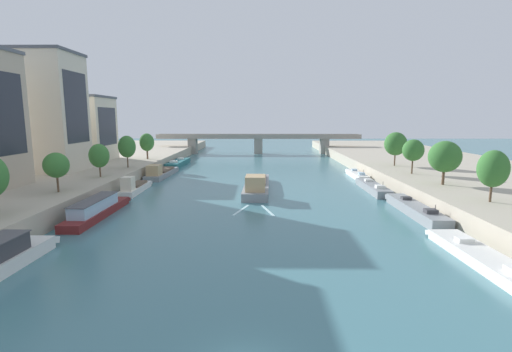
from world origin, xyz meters
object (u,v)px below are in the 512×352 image
(bridge_far, at_px, (258,141))
(tree_right_by_lamp, at_px, (396,144))
(moored_boat_left_lone, at_px, (135,187))
(moored_boat_right_end, at_px, (483,258))
(tree_right_far, at_px, (493,169))
(tree_right_end_of_row, at_px, (445,157))
(moored_boat_left_end, at_px, (161,173))
(moored_boat_left_second, at_px, (178,163))
(barge_midriver, at_px, (257,185))
(tree_left_far, at_px, (127,147))
(moored_boat_left_midway, at_px, (97,209))
(moored_boat_right_midway, at_px, (415,209))
(tree_left_nearest, at_px, (99,156))
(moored_boat_right_near, at_px, (373,187))
(tree_right_second, at_px, (413,150))
(moored_boat_right_upstream, at_px, (357,175))
(tree_left_by_lamp, at_px, (56,165))
(tree_left_past_mid, at_px, (147,142))

(bridge_far, bearing_deg, tree_right_by_lamp, -60.89)
(moored_boat_left_lone, bearing_deg, moored_boat_right_end, -36.62)
(moored_boat_left_lone, relative_size, tree_right_far, 1.92)
(tree_right_end_of_row, bearing_deg, moored_boat_left_end, 154.73)
(moored_boat_left_second, distance_m, tree_right_by_lamp, 53.02)
(barge_midriver, distance_m, tree_left_far, 28.43)
(moored_boat_left_midway, bearing_deg, tree_left_far, 101.68)
(moored_boat_right_midway, distance_m, tree_right_far, 10.02)
(tree_left_nearest, relative_size, bridge_far, 0.08)
(moored_boat_left_lone, distance_m, moored_boat_right_end, 50.19)
(moored_boat_left_end, bearing_deg, moored_boat_right_near, -20.05)
(tree_right_far, height_order, tree_right_end_of_row, tree_right_end_of_row)
(barge_midriver, distance_m, moored_boat_right_end, 37.09)
(tree_right_far, height_order, tree_right_second, tree_right_far)
(tree_right_second, distance_m, tree_right_by_lamp, 10.91)
(moored_boat_left_end, distance_m, moored_boat_right_upstream, 41.12)
(barge_midriver, bearing_deg, tree_right_end_of_row, -15.26)
(moored_boat_left_second, relative_size, tree_left_far, 2.50)
(moored_boat_left_lone, xyz_separation_m, tree_right_by_lamp, (48.63, 15.33, 6.18))
(moored_boat_left_midway, xyz_separation_m, bridge_far, (19.96, 81.49, 3.33))
(tree_left_by_lamp, relative_size, tree_right_far, 0.86)
(moored_boat_left_lone, xyz_separation_m, moored_boat_left_second, (-0.35, 34.60, -0.24))
(moored_boat_right_end, distance_m, tree_right_second, 35.76)
(moored_boat_right_upstream, height_order, tree_right_second, tree_right_second)
(moored_boat_right_midway, xyz_separation_m, tree_left_far, (-46.48, 25.56, 6.04))
(tree_right_second, bearing_deg, moored_boat_right_end, -102.36)
(moored_boat_left_second, bearing_deg, tree_right_by_lamp, -21.47)
(moored_boat_right_end, xyz_separation_m, moored_boat_right_upstream, (0.86, 45.70, 0.08))
(tree_left_past_mid, bearing_deg, tree_right_far, -39.27)
(tree_left_past_mid, bearing_deg, moored_boat_left_second, 54.66)
(tree_left_nearest, height_order, tree_right_by_lamp, tree_right_by_lamp)
(tree_right_far, relative_size, bridge_far, 0.09)
(moored_boat_right_midway, height_order, tree_right_far, tree_right_far)
(moored_boat_right_upstream, relative_size, tree_right_end_of_row, 1.92)
(moored_boat_left_second, distance_m, tree_right_second, 57.15)
(moored_boat_left_second, height_order, moored_boat_right_upstream, moored_boat_left_second)
(moored_boat_right_midway, bearing_deg, tree_right_far, -29.10)
(moored_boat_right_upstream, xyz_separation_m, tree_right_far, (7.11, -33.20, 5.96))
(tree_left_past_mid, bearing_deg, bridge_far, 56.41)
(moored_boat_left_lone, distance_m, tree_right_second, 48.38)
(tree_right_end_of_row, xyz_separation_m, tree_right_by_lamp, (0.50, 21.52, 0.33))
(moored_boat_left_second, xyz_separation_m, tree_left_by_lamp, (-5.69, -46.86, 5.54))
(tree_left_far, height_order, tree_left_past_mid, tree_left_far)
(moored_boat_left_lone, relative_size, moored_boat_right_upstream, 0.95)
(moored_boat_left_lone, height_order, moored_boat_left_end, moored_boat_left_lone)
(moored_boat_left_second, xyz_separation_m, tree_left_nearest, (-5.45, -34.24, 5.48))
(moored_boat_left_end, height_order, tree_left_past_mid, tree_left_past_mid)
(barge_midriver, height_order, moored_boat_right_near, barge_midriver)
(tree_left_far, distance_m, tree_right_by_lamp, 54.05)
(tree_right_by_lamp, bearing_deg, moored_boat_left_midway, -147.63)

